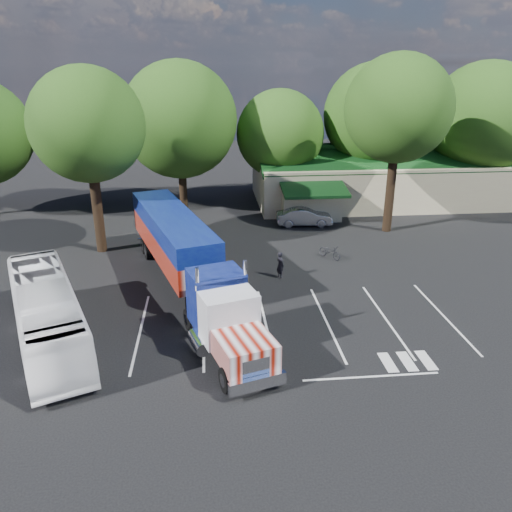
{
  "coord_description": "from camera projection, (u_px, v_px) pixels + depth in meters",
  "views": [
    {
      "loc": [
        -2.72,
        -28.61,
        12.65
      ],
      "look_at": [
        -0.05,
        -1.28,
        2.0
      ],
      "focal_mm": 35.0,
      "sensor_mm": 36.0,
      "label": 1
    }
  ],
  "objects": [
    {
      "name": "tree_row_f",
      "position": [
        484.0,
        119.0,
        46.23
      ],
      "size": [
        10.4,
        10.4,
        13.0
      ],
      "color": "black",
      "rests_on": "ground"
    },
    {
      "name": "tree_near_left",
      "position": [
        87.0,
        125.0,
        32.8
      ],
      "size": [
        7.6,
        7.6,
        12.65
      ],
      "color": "black",
      "rests_on": "ground"
    },
    {
      "name": "tree_near_right",
      "position": [
        398.0,
        109.0,
        36.88
      ],
      "size": [
        8.0,
        8.0,
        13.5
      ],
      "color": "black",
      "rests_on": "ground"
    },
    {
      "name": "bicycle",
      "position": [
        330.0,
        251.0,
        34.44
      ],
      "size": [
        1.61,
        1.89,
        0.98
      ],
      "primitive_type": "imported",
      "rotation": [
        0.0,
        0.0,
        0.62
      ],
      "color": "black",
      "rests_on": "ground"
    },
    {
      "name": "tree_row_e",
      "position": [
        375.0,
        116.0,
        46.33
      ],
      "size": [
        9.6,
        9.6,
        12.9
      ],
      "color": "black",
      "rests_on": "ground"
    },
    {
      "name": "semi_truck",
      "position": [
        184.0,
        253.0,
        28.83
      ],
      "size": [
        8.32,
        20.07,
        4.24
      ],
      "rotation": [
        0.0,
        0.0,
        0.3
      ],
      "color": "black",
      "rests_on": "ground"
    },
    {
      "name": "tree_row_c",
      "position": [
        179.0,
        120.0,
        43.05
      ],
      "size": [
        10.0,
        10.0,
        13.05
      ],
      "color": "black",
      "rests_on": "ground"
    },
    {
      "name": "tree_row_b",
      "position": [
        90.0,
        130.0,
        44.13
      ],
      "size": [
        8.4,
        8.4,
        11.35
      ],
      "color": "black",
      "rests_on": "ground"
    },
    {
      "name": "ground",
      "position": [
        255.0,
        278.0,
        31.37
      ],
      "size": [
        120.0,
        120.0,
        0.0
      ],
      "primitive_type": "plane",
      "color": "black",
      "rests_on": "ground"
    },
    {
      "name": "woman",
      "position": [
        280.0,
        265.0,
        31.21
      ],
      "size": [
        0.64,
        0.74,
        1.71
      ],
      "primitive_type": "imported",
      "rotation": [
        0.0,
        0.0,
        2.03
      ],
      "color": "black",
      "rests_on": "ground"
    },
    {
      "name": "tour_bus",
      "position": [
        46.0,
        313.0,
        23.71
      ],
      "size": [
        6.57,
        11.26,
        3.09
      ],
      "primitive_type": "imported",
      "rotation": [
        0.0,
        0.0,
        0.39
      ],
      "color": "white",
      "rests_on": "ground"
    },
    {
      "name": "silver_sedan",
      "position": [
        304.0,
        217.0,
        41.31
      ],
      "size": [
        4.65,
        1.84,
        1.51
      ],
      "primitive_type": "imported",
      "rotation": [
        0.0,
        0.0,
        1.52
      ],
      "color": "#98999F",
      "rests_on": "ground"
    },
    {
      "name": "tree_row_d",
      "position": [
        280.0,
        134.0,
        45.59
      ],
      "size": [
        8.0,
        8.0,
        10.6
      ],
      "color": "black",
      "rests_on": "ground"
    },
    {
      "name": "event_hall",
      "position": [
        378.0,
        178.0,
        48.35
      ],
      "size": [
        24.2,
        14.12,
        5.55
      ],
      "color": "beige",
      "rests_on": "ground"
    }
  ]
}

